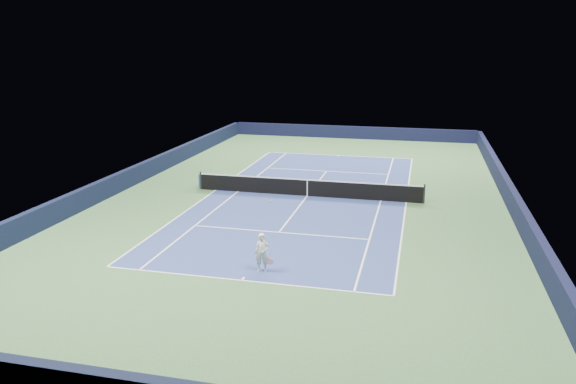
# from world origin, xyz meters

# --- Properties ---
(ground) EXTENTS (40.00, 40.00, 0.00)m
(ground) POSITION_xyz_m (0.00, 0.00, 0.00)
(ground) COLOR #365C32
(ground) RESTS_ON ground
(wall_far) EXTENTS (22.00, 0.35, 1.10)m
(wall_far) POSITION_xyz_m (0.00, 19.82, 0.55)
(wall_far) COLOR black
(wall_far) RESTS_ON ground
(wall_right) EXTENTS (0.35, 40.00, 1.10)m
(wall_right) POSITION_xyz_m (10.82, 0.00, 0.55)
(wall_right) COLOR black
(wall_right) RESTS_ON ground
(wall_left) EXTENTS (0.35, 40.00, 1.10)m
(wall_left) POSITION_xyz_m (-10.82, 0.00, 0.55)
(wall_left) COLOR black
(wall_left) RESTS_ON ground
(court_surface) EXTENTS (10.97, 23.77, 0.01)m
(court_surface) POSITION_xyz_m (0.00, 0.00, 0.00)
(court_surface) COLOR navy
(court_surface) RESTS_ON ground
(baseline_far) EXTENTS (10.97, 0.08, 0.00)m
(baseline_far) POSITION_xyz_m (0.00, 11.88, 0.01)
(baseline_far) COLOR white
(baseline_far) RESTS_ON ground
(baseline_near) EXTENTS (10.97, 0.08, 0.00)m
(baseline_near) POSITION_xyz_m (0.00, -11.88, 0.01)
(baseline_near) COLOR white
(baseline_near) RESTS_ON ground
(sideline_doubles_right) EXTENTS (0.08, 23.77, 0.00)m
(sideline_doubles_right) POSITION_xyz_m (5.49, 0.00, 0.01)
(sideline_doubles_right) COLOR white
(sideline_doubles_right) RESTS_ON ground
(sideline_doubles_left) EXTENTS (0.08, 23.77, 0.00)m
(sideline_doubles_left) POSITION_xyz_m (-5.49, 0.00, 0.01)
(sideline_doubles_left) COLOR white
(sideline_doubles_left) RESTS_ON ground
(sideline_singles_right) EXTENTS (0.08, 23.77, 0.00)m
(sideline_singles_right) POSITION_xyz_m (4.12, 0.00, 0.01)
(sideline_singles_right) COLOR white
(sideline_singles_right) RESTS_ON ground
(sideline_singles_left) EXTENTS (0.08, 23.77, 0.00)m
(sideline_singles_left) POSITION_xyz_m (-4.12, 0.00, 0.01)
(sideline_singles_left) COLOR white
(sideline_singles_left) RESTS_ON ground
(service_line_far) EXTENTS (8.23, 0.08, 0.00)m
(service_line_far) POSITION_xyz_m (0.00, 6.40, 0.01)
(service_line_far) COLOR white
(service_line_far) RESTS_ON ground
(service_line_near) EXTENTS (8.23, 0.08, 0.00)m
(service_line_near) POSITION_xyz_m (0.00, -6.40, 0.01)
(service_line_near) COLOR white
(service_line_near) RESTS_ON ground
(center_service_line) EXTENTS (0.08, 12.80, 0.00)m
(center_service_line) POSITION_xyz_m (0.00, 0.00, 0.01)
(center_service_line) COLOR white
(center_service_line) RESTS_ON ground
(center_mark_far) EXTENTS (0.08, 0.30, 0.00)m
(center_mark_far) POSITION_xyz_m (0.00, 11.73, 0.01)
(center_mark_far) COLOR white
(center_mark_far) RESTS_ON ground
(center_mark_near) EXTENTS (0.08, 0.30, 0.00)m
(center_mark_near) POSITION_xyz_m (0.00, -11.73, 0.01)
(center_mark_near) COLOR white
(center_mark_near) RESTS_ON ground
(tennis_net) EXTENTS (12.90, 0.10, 1.07)m
(tennis_net) POSITION_xyz_m (0.00, 0.00, 0.50)
(tennis_net) COLOR black
(tennis_net) RESTS_ON ground
(sponsor_cube) EXTENTS (0.59, 0.52, 0.82)m
(sponsor_cube) POSITION_xyz_m (-6.40, 0.50, 0.41)
(sponsor_cube) COLOR #1C4FA8
(sponsor_cube) RESTS_ON ground
(tennis_player) EXTENTS (0.76, 1.26, 2.55)m
(tennis_player) POSITION_xyz_m (0.50, -10.88, 0.76)
(tennis_player) COLOR silver
(tennis_player) RESTS_ON ground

